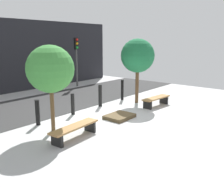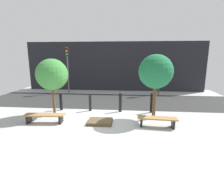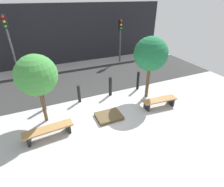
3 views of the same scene
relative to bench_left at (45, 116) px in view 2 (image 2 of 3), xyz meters
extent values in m
plane|color=#ADADAD|center=(2.65, 0.41, -0.32)|extent=(18.00, 18.00, 0.00)
cube|color=#2E2E2E|center=(2.65, 4.49, -0.31)|extent=(18.00, 4.33, 0.01)
cube|color=black|center=(2.65, 8.60, 1.90)|extent=(16.20, 0.50, 4.42)
cube|color=black|center=(-0.77, -0.06, -0.13)|extent=(0.13, 0.46, 0.37)
cube|color=black|center=(0.77, 0.06, -0.13)|extent=(0.13, 0.46, 0.37)
cube|color=#9E7242|center=(0.00, 0.00, 0.08)|extent=(1.93, 0.59, 0.06)
cube|color=black|center=(4.60, 0.05, -0.12)|extent=(0.13, 0.46, 0.39)
cube|color=black|center=(5.99, -0.05, -0.12)|extent=(0.13, 0.46, 0.39)
cube|color=#9E7242|center=(5.29, 0.00, 0.10)|extent=(1.79, 0.59, 0.06)
cube|color=brown|center=(2.65, 0.20, -0.24)|extent=(1.15, 0.91, 0.14)
cylinder|color=brown|center=(0.00, 1.14, 0.56)|extent=(0.14, 0.14, 1.76)
sphere|color=#3E8C3D|center=(0.00, 1.14, 1.89)|extent=(1.64, 1.64, 1.64)
cylinder|color=brown|center=(5.29, 1.14, 0.66)|extent=(0.17, 0.17, 1.94)
sphere|color=#1E6C3F|center=(5.29, 1.14, 2.09)|extent=(1.69, 1.69, 1.69)
cylinder|color=black|center=(0.00, 2.08, 0.17)|extent=(0.17, 0.17, 0.98)
cylinder|color=black|center=(1.77, 2.08, 0.15)|extent=(0.16, 0.16, 0.93)
cylinder|color=black|center=(3.53, 2.08, 0.22)|extent=(0.17, 0.17, 1.07)
cylinder|color=black|center=(5.29, 2.08, 0.23)|extent=(0.15, 0.15, 1.10)
cylinder|color=#5C5C5C|center=(-1.20, 6.96, 1.65)|extent=(0.12, 0.12, 3.93)
cube|color=black|center=(-1.20, 6.96, 3.23)|extent=(0.28, 0.16, 0.78)
sphere|color=red|center=(-1.20, 6.85, 3.49)|extent=(0.17, 0.17, 0.17)
sphere|color=orange|center=(-1.20, 6.85, 3.23)|extent=(0.17, 0.17, 0.17)
sphere|color=green|center=(-1.20, 6.85, 2.97)|extent=(0.17, 0.17, 0.17)
cylinder|color=#4A4A4A|center=(6.49, 6.96, 1.34)|extent=(0.12, 0.12, 3.32)
cube|color=black|center=(6.49, 6.96, 2.62)|extent=(0.28, 0.16, 0.78)
sphere|color=red|center=(6.49, 6.85, 2.88)|extent=(0.17, 0.17, 0.17)
sphere|color=orange|center=(6.49, 6.85, 2.62)|extent=(0.17, 0.17, 0.17)
sphere|color=green|center=(6.49, 6.85, 2.36)|extent=(0.17, 0.17, 0.17)
camera|label=1|loc=(-5.18, -5.89, 2.87)|focal=40.00mm
camera|label=2|loc=(3.95, -7.61, 2.83)|focal=28.00mm
camera|label=3|loc=(0.18, -5.77, 4.64)|focal=28.00mm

